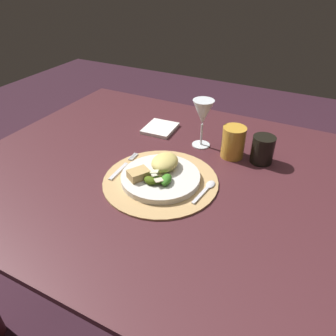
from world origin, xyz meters
The scene contains 13 objects.
ground_plane centered at (0.00, 0.00, 0.00)m, with size 6.00×6.00×0.00m, color #341A26.
dining_table centered at (0.00, 0.00, 0.57)m, with size 1.18×1.04×0.73m.
placemat centered at (0.07, -0.07, 0.73)m, with size 0.35×0.35×0.01m, color tan.
dinner_plate centered at (0.07, -0.07, 0.75)m, with size 0.24×0.24×0.02m, color silver.
pasta_serving centered at (0.07, -0.02, 0.77)m, with size 0.10×0.08×0.04m, color #D7C367.
salad_greens centered at (0.09, -0.10, 0.76)m, with size 0.08×0.07×0.03m.
bread_piece centered at (0.02, -0.11, 0.77)m, with size 0.06×0.04×0.03m, color tan.
fork centered at (-0.07, -0.06, 0.74)m, with size 0.02×0.17×0.00m.
spoon centered at (0.21, -0.04, 0.74)m, with size 0.03×0.13×0.01m.
napkin centered at (-0.09, 0.24, 0.74)m, with size 0.11×0.13×0.01m, color white.
wine_glass centered at (0.10, 0.20, 0.85)m, with size 0.07×0.07×0.17m.
amber_tumbler centered at (0.22, 0.18, 0.78)m, with size 0.08×0.08×0.11m, color gold.
dark_tumbler centered at (0.32, 0.19, 0.78)m, with size 0.07×0.07×0.09m, color black.
Camera 1 is at (0.45, -0.76, 1.31)m, focal length 34.17 mm.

